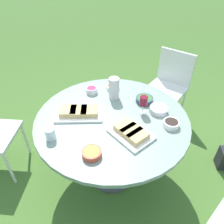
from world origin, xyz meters
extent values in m
plane|color=#446B2B|center=(0.00, 0.00, 0.00)|extent=(40.00, 40.00, 0.00)
cylinder|color=#4C4C51|center=(0.00, 0.00, 0.01)|extent=(0.49, 0.49, 0.02)
cylinder|color=#4C4C51|center=(0.00, 0.00, 0.37)|extent=(0.11, 0.11, 0.70)
cylinder|color=gray|center=(0.00, 0.00, 0.74)|extent=(1.29, 1.29, 0.03)
cylinder|color=silver|center=(-0.88, 0.49, 0.22)|extent=(0.03, 0.03, 0.43)
cube|color=silver|center=(-0.59, -0.96, 0.45)|extent=(0.59, 0.59, 0.04)
cube|color=silver|center=(-0.69, -1.13, 0.68)|extent=(0.39, 0.26, 0.42)
cylinder|color=silver|center=(-0.33, -0.90, 0.22)|extent=(0.03, 0.03, 0.43)
cylinder|color=silver|center=(-0.66, -0.70, 0.22)|extent=(0.03, 0.03, 0.43)
cylinder|color=silver|center=(-0.52, -1.22, 0.22)|extent=(0.03, 0.03, 0.43)
cylinder|color=silver|center=(-0.85, -1.02, 0.22)|extent=(0.03, 0.03, 0.43)
cylinder|color=silver|center=(0.96, 0.20, 0.22)|extent=(0.03, 0.03, 0.43)
cylinder|color=silver|center=(0.96, -0.19, 0.22)|extent=(0.03, 0.03, 0.43)
cylinder|color=silver|center=(0.01, -0.29, 0.86)|extent=(0.10, 0.10, 0.21)
cone|color=silver|center=(0.05, -0.29, 0.95)|extent=(0.02, 0.02, 0.02)
cylinder|color=silver|center=(-0.25, -0.09, 0.76)|extent=(0.06, 0.06, 0.01)
cylinder|color=silver|center=(-0.25, -0.09, 0.80)|extent=(0.01, 0.01, 0.08)
cylinder|color=maroon|center=(-0.25, -0.09, 0.88)|extent=(0.07, 0.07, 0.08)
cube|color=white|center=(0.28, -0.01, 0.77)|extent=(0.42, 0.25, 0.02)
cube|color=tan|center=(0.19, -0.02, 0.80)|extent=(0.15, 0.15, 0.04)
cube|color=tan|center=(0.28, -0.01, 0.80)|extent=(0.15, 0.15, 0.04)
cube|color=tan|center=(0.37, 0.00, 0.80)|extent=(0.15, 0.15, 0.04)
cube|color=white|center=(-0.16, 0.19, 0.77)|extent=(0.39, 0.39, 0.02)
cube|color=tan|center=(-0.21, 0.24, 0.80)|extent=(0.18, 0.18, 0.04)
cube|color=tan|center=(-0.16, 0.19, 0.80)|extent=(0.18, 0.18, 0.04)
cube|color=tan|center=(-0.11, 0.14, 0.80)|extent=(0.18, 0.18, 0.04)
cylinder|color=#B74733|center=(0.10, 0.42, 0.78)|extent=(0.14, 0.14, 0.04)
cylinder|color=#E0C147|center=(0.10, 0.42, 0.79)|extent=(0.11, 0.11, 0.02)
cylinder|color=#334256|center=(-0.27, -0.25, 0.78)|extent=(0.16, 0.16, 0.05)
cylinder|color=#387533|center=(-0.27, -0.25, 0.79)|extent=(0.13, 0.13, 0.02)
cylinder|color=white|center=(-0.48, 0.06, 0.78)|extent=(0.13, 0.13, 0.05)
cylinder|color=#2D231E|center=(-0.48, 0.06, 0.79)|extent=(0.11, 0.11, 0.02)
cylinder|color=silver|center=(0.23, -0.36, 0.78)|extent=(0.11, 0.11, 0.05)
cylinder|color=#D6385B|center=(0.23, -0.36, 0.80)|extent=(0.09, 0.09, 0.02)
cylinder|color=silver|center=(-0.39, -0.12, 0.78)|extent=(0.16, 0.16, 0.04)
cylinder|color=silver|center=(-0.39, -0.12, 0.79)|extent=(0.13, 0.13, 0.02)
cylinder|color=white|center=(0.03, -0.45, 0.78)|extent=(0.13, 0.13, 0.04)
cylinder|color=#CC662D|center=(0.03, -0.45, 0.79)|extent=(0.11, 0.11, 0.02)
cylinder|color=silver|center=(0.43, 0.28, 0.80)|extent=(0.07, 0.07, 0.10)
camera|label=1|loc=(-0.13, 1.39, 1.93)|focal=35.00mm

